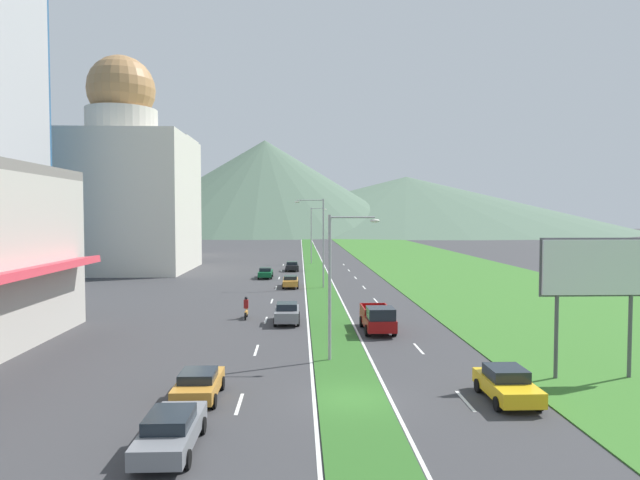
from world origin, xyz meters
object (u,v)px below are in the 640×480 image
billboard_roadside (595,273)px  car_4 (171,430)px  street_lamp_far (313,232)px  car_3 (266,273)px  car_6 (291,281)px  motorcycle_rider (246,309)px  car_0 (287,313)px  car_5 (292,266)px  pickup_truck_0 (378,319)px  car_2 (199,384)px  street_lamp_mid (320,237)px  car_1 (507,384)px  street_lamp_near (336,276)px

billboard_roadside → car_4: billboard_roadside is taller
street_lamp_far → car_3: (-6.84, -21.41, -4.78)m
car_6 → motorcycle_rider: bearing=170.3°
car_0 → motorcycle_rider: 3.90m
car_0 → car_5: (-0.12, 40.09, -0.08)m
billboard_roadside → pickup_truck_0: bearing=129.0°
car_2 → motorcycle_rider: motorcycle_rider is taller
car_6 → street_lamp_mid: bearing=-101.9°
billboard_roadside → car_6: bearing=113.8°
car_1 → car_6: bearing=-165.3°
street_lamp_near → car_6: (-3.11, 32.50, -4.19)m
car_3 → motorcycle_rider: motorcycle_rider is taller
street_lamp_near → car_0: (-3.06, 11.28, -4.10)m
street_lamp_near → car_0: size_ratio=1.98×
street_lamp_near → car_3: (-6.60, 42.05, -4.17)m
street_lamp_near → street_lamp_mid: 31.79m
car_0 → car_5: size_ratio=0.96×
street_lamp_near → car_4: bearing=-119.2°
street_lamp_far → street_lamp_mid: bearing=-89.9°
street_lamp_far → car_5: street_lamp_far is taller
street_lamp_near → pickup_truck_0: bearing=65.0°
car_0 → car_2: car_0 is taller
car_4 → street_lamp_mid: bearing=-9.1°
car_2 → pickup_truck_0: bearing=-36.2°
street_lamp_far → car_4: size_ratio=2.02×
car_5 → car_6: 18.88m
car_0 → billboard_roadside: bearing=-133.7°
car_4 → street_lamp_far: bearing=-5.3°
car_6 → car_0: bearing=-179.8°
car_1 → car_4: (-14.00, -4.80, -0.02)m
car_5 → street_lamp_near: bearing=-176.5°
motorcycle_rider → car_2: bearing=179.2°
car_1 → pickup_truck_0: pickup_truck_0 is taller
car_2 → car_5: bearing=-3.5°
street_lamp_mid → motorcycle_rider: 20.37m
car_1 → motorcycle_rider: size_ratio=2.08×
car_6 → street_lamp_near: bearing=-174.5°
motorcycle_rider → billboard_roadside: bearing=-131.7°
street_lamp_near → billboard_roadside: bearing=-17.3°
car_1 → car_2: bearing=-93.2°
car_3 → car_5: car_3 is taller
car_3 → car_4: 54.03m
car_6 → pickup_truck_0: 25.76m
car_1 → car_2: size_ratio=1.00×
car_2 → car_6: bearing=-5.3°
car_3 → motorcycle_rider: (0.18, -28.79, 0.01)m
car_2 → car_6: 39.07m
car_2 → car_5: car_5 is taller
street_lamp_far → car_1: (7.07, -70.64, -4.75)m
car_6 → pickup_truck_0: pickup_truck_0 is taller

